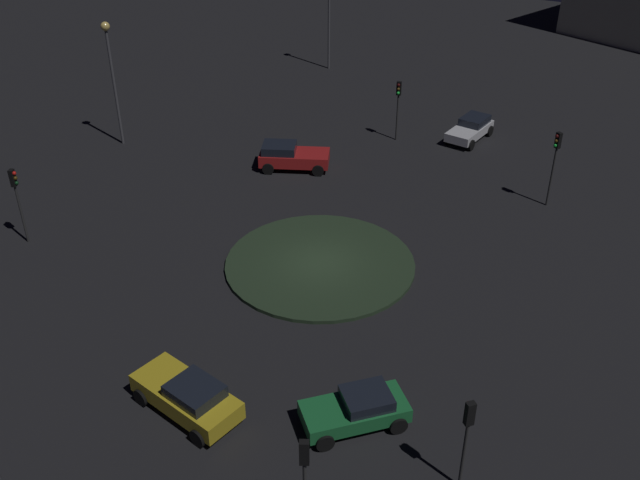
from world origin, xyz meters
TOP-DOWN VIEW (x-y plane):
  - ground_plane at (0.00, 0.00)m, footprint 117.00×117.00m
  - roundabout_island at (0.00, 0.00)m, footprint 9.40×9.40m
  - car_red at (-8.98, -6.38)m, footprint 3.34×4.64m
  - car_green at (8.90, 5.88)m, footprint 3.92×4.02m
  - car_white at (-18.17, 2.32)m, footprint 4.20×2.51m
  - car_yellow at (11.13, -0.05)m, footprint 2.90×4.76m
  - traffic_light_northwest at (-11.15, 8.82)m, footprint 0.39×0.38m
  - traffic_light_northeast at (9.96, 10.14)m, footprint 0.39×0.39m
  - traffic_light_northeast_near at (13.81, 6.26)m, footprint 0.39×0.36m
  - traffic_light_south at (4.70, -14.63)m, footprint 0.35×0.39m
  - traffic_light_west at (-15.85, -2.09)m, footprint 0.37×0.33m
  - streetlamp_south at (-7.33, -18.20)m, footprint 0.56×0.56m

SIDE VIEW (x-z plane):
  - ground_plane at x=0.00m, z-range 0.00..0.00m
  - roundabout_island at x=0.00m, z-range 0.00..0.18m
  - car_green at x=8.90m, z-range 0.03..1.44m
  - car_white at x=-18.17m, z-range 0.04..1.47m
  - car_yellow at x=11.13m, z-range 0.03..1.61m
  - car_red at x=-8.98m, z-range 0.04..1.63m
  - traffic_light_northeast at x=9.96m, z-range 0.82..4.66m
  - traffic_light_northeast_near at x=13.81m, z-range 0.86..4.88m
  - traffic_light_west at x=-15.85m, z-range 0.86..4.92m
  - traffic_light_south at x=4.70m, z-range 0.88..5.05m
  - traffic_light_northwest at x=-11.15m, z-range 0.93..5.37m
  - streetlamp_south at x=-7.33m, z-range 1.44..9.48m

